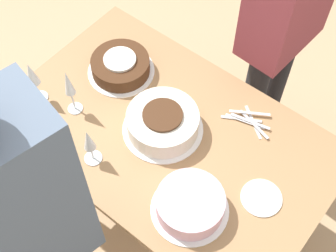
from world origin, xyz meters
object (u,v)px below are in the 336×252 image
object	(u,v)px
wine_glass_far	(32,76)
wine_glass_extra	(89,142)
cake_back_decorated	(190,204)
wine_glass_near	(69,85)
cake_center_white	(163,122)
person_watching	(20,230)
person_cutting	(288,8)
cake_front_chocolate	(121,66)

from	to	relation	value
wine_glass_far	wine_glass_extra	size ratio (longest dim) A/B	1.12
cake_back_decorated	wine_glass_near	world-z (taller)	wine_glass_near
cake_center_white	cake_back_decorated	size ratio (longest dim) A/B	1.14
person_watching	wine_glass_extra	bearing A→B (deg)	32.13
person_cutting	person_watching	size ratio (longest dim) A/B	0.95
person_cutting	person_watching	distance (m)	1.37
cake_front_chocolate	wine_glass_extra	size ratio (longest dim) A/B	1.54
wine_glass_near	person_watching	distance (m)	0.67
cake_front_chocolate	wine_glass_far	size ratio (longest dim) A/B	1.37
wine_glass_far	cake_front_chocolate	bearing A→B (deg)	-118.19
cake_front_chocolate	wine_glass_near	xyz separation A→B (m)	(0.01, 0.27, 0.12)
wine_glass_extra	person_cutting	distance (m)	1.00
cake_back_decorated	wine_glass_extra	world-z (taller)	wine_glass_extra
cake_front_chocolate	cake_back_decorated	bearing A→B (deg)	152.36
wine_glass_near	person_cutting	xyz separation A→B (m)	(-0.48, -0.83, 0.08)
cake_front_chocolate	wine_glass_far	distance (m)	0.39
wine_glass_extra	person_watching	world-z (taller)	person_watching
cake_front_chocolate	cake_back_decorated	world-z (taller)	cake_back_decorated
cake_front_chocolate	wine_glass_extra	world-z (taller)	wine_glass_extra
wine_glass_near	person_cutting	size ratio (longest dim) A/B	0.14
wine_glass_near	wine_glass_extra	world-z (taller)	wine_glass_near
cake_front_chocolate	wine_glass_near	size ratio (longest dim) A/B	1.24
cake_back_decorated	person_watching	world-z (taller)	person_watching
wine_glass_near	cake_back_decorated	bearing A→B (deg)	174.68
cake_center_white	cake_back_decorated	bearing A→B (deg)	144.21
cake_center_white	wine_glass_far	size ratio (longest dim) A/B	1.53
cake_front_chocolate	person_watching	world-z (taller)	person_watching
cake_back_decorated	wine_glass_far	xyz separation A→B (m)	(0.81, -0.01, 0.10)
wine_glass_extra	cake_front_chocolate	bearing A→B (deg)	-62.20
cake_center_white	wine_glass_far	distance (m)	0.56
cake_back_decorated	wine_glass_far	world-z (taller)	wine_glass_far
cake_back_decorated	person_cutting	size ratio (longest dim) A/B	0.17
cake_front_chocolate	person_cutting	size ratio (longest dim) A/B	0.18
cake_center_white	person_watching	size ratio (longest dim) A/B	0.19
cake_center_white	cake_back_decorated	xyz separation A→B (m)	(-0.30, 0.22, -0.00)
wine_glass_near	wine_glass_extra	bearing A→B (deg)	150.74
wine_glass_near	wine_glass_far	world-z (taller)	wine_glass_near
wine_glass_far	person_cutting	size ratio (longest dim) A/B	0.13
cake_center_white	person_cutting	size ratio (longest dim) A/B	0.20
cake_front_chocolate	wine_glass_extra	xyz separation A→B (m)	(-0.21, 0.40, 0.09)
wine_glass_near	person_watching	bearing A→B (deg)	125.09
wine_glass_near	wine_glass_extra	size ratio (longest dim) A/B	1.24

